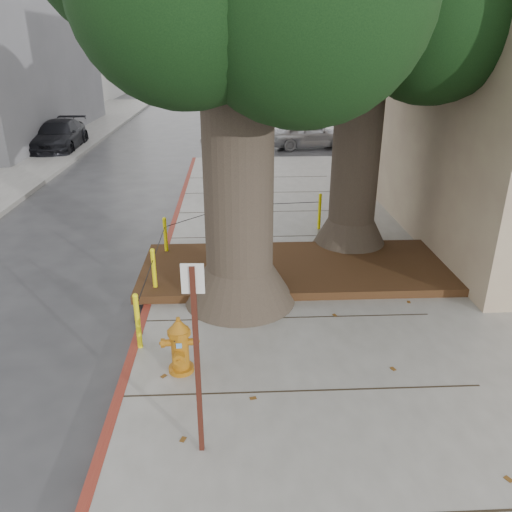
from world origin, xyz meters
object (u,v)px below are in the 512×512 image
(fire_hydrant, at_px, (180,346))
(car_silver, at_px, (309,134))
(car_red, at_px, (431,134))
(signpost, at_px, (197,352))
(car_dark, at_px, (59,136))

(fire_hydrant, height_order, car_silver, car_silver)
(fire_hydrant, xyz_separation_m, car_red, (10.22, 17.41, 0.06))
(fire_hydrant, distance_m, car_red, 20.19)
(signpost, height_order, car_silver, signpost)
(fire_hydrant, height_order, car_dark, car_dark)
(signpost, xyz_separation_m, car_dark, (-7.55, 19.15, -0.83))
(signpost, xyz_separation_m, car_red, (9.85, 18.96, -0.86))
(signpost, relative_size, car_red, 0.62)
(signpost, distance_m, car_silver, 19.61)
(signpost, height_order, car_red, signpost)
(car_silver, bearing_deg, signpost, 160.71)
(car_dark, bearing_deg, car_red, -2.59)
(signpost, relative_size, car_silver, 0.61)
(car_silver, xyz_separation_m, car_red, (5.81, -0.21, -0.03))
(fire_hydrant, relative_size, signpost, 0.37)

